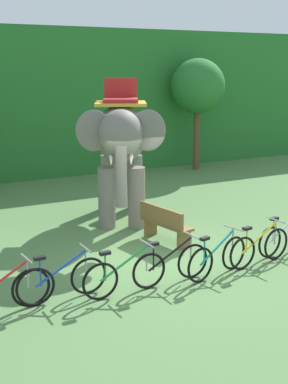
{
  "coord_description": "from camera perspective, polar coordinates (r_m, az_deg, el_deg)",
  "views": [
    {
      "loc": [
        -5.16,
        -8.93,
        4.08
      ],
      "look_at": [
        -0.08,
        1.0,
        1.3
      ],
      "focal_mm": 47.11,
      "sensor_mm": 36.0,
      "label": 1
    }
  ],
  "objects": [
    {
      "name": "bike_yellow",
      "position": [
        10.94,
        12.95,
        -6.11
      ],
      "size": [
        1.7,
        0.52,
        0.92
      ],
      "color": "black",
      "rests_on": "ground"
    },
    {
      "name": "wooden_bench",
      "position": [
        11.97,
        2.33,
        -3.53
      ],
      "size": [
        0.71,
        1.55,
        0.89
      ],
      "color": "brown",
      "rests_on": "ground"
    },
    {
      "name": "bike_teal",
      "position": [
        10.23,
        8.32,
        -7.34
      ],
      "size": [
        1.67,
        0.59,
        0.92
      ],
      "color": "black",
      "rests_on": "ground"
    },
    {
      "name": "bike_blue",
      "position": [
        9.24,
        -9.22,
        -9.78
      ],
      "size": [
        1.71,
        0.52,
        0.92
      ],
      "color": "black",
      "rests_on": "ground"
    },
    {
      "name": "bike_black",
      "position": [
        9.8,
        3.08,
        -8.19
      ],
      "size": [
        1.71,
        0.52,
        0.92
      ],
      "color": "black",
      "rests_on": "ground"
    },
    {
      "name": "ground_plane",
      "position": [
        11.09,
        2.74,
        -7.61
      ],
      "size": [
        80.0,
        80.0,
        0.0
      ],
      "primitive_type": "plane",
      "color": "#567F47"
    },
    {
      "name": "tree_right",
      "position": [
        20.33,
        6.12,
        11.75
      ],
      "size": [
        2.12,
        2.12,
        4.41
      ],
      "color": "brown",
      "rests_on": "ground"
    },
    {
      "name": "elephant",
      "position": [
        13.25,
        -2.61,
        5.84
      ],
      "size": [
        2.99,
        4.16,
        3.78
      ],
      "color": "slate",
      "rests_on": "ground"
    },
    {
      "name": "foliage_hedge",
      "position": [
        21.67,
        -13.5,
        10.11
      ],
      "size": [
        36.0,
        6.0,
        5.5
      ],
      "primitive_type": "cube",
      "color": "#28702D",
      "rests_on": "ground"
    },
    {
      "name": "bike_green",
      "position": [
        9.35,
        -2.16,
        -9.3
      ],
      "size": [
        1.71,
        0.52,
        0.92
      ],
      "color": "black",
      "rests_on": "ground"
    },
    {
      "name": "bike_white",
      "position": [
        11.75,
        15.64,
        -4.86
      ],
      "size": [
        1.7,
        0.52,
        0.92
      ],
      "color": "black",
      "rests_on": "ground"
    },
    {
      "name": "bike_red",
      "position": [
        8.96,
        -15.75,
        -10.93
      ],
      "size": [
        1.71,
        0.52,
        0.92
      ],
      "color": "black",
      "rests_on": "ground"
    }
  ]
}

